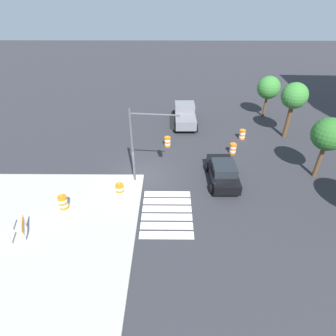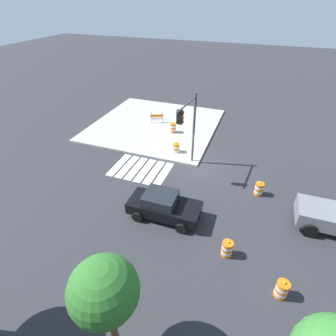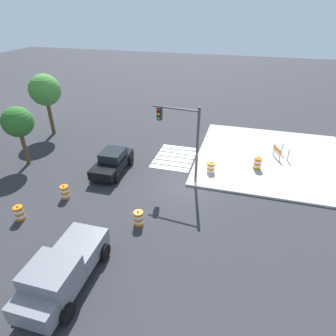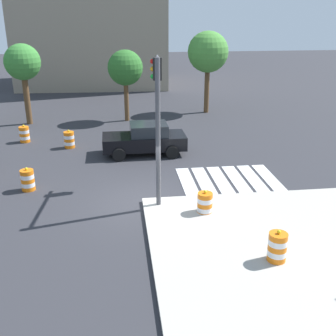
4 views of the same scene
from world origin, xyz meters
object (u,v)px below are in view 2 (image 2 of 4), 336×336
sports_car (164,205)px  traffic_light_pole (189,122)px  traffic_barrel_median_far (227,249)px  construction_barricade (157,117)px  street_tree_streetside_far (104,291)px  traffic_barrel_on_sidewalk (173,128)px  traffic_barrel_median_near (176,148)px  traffic_barrel_crosswalk_end (282,289)px  traffic_barrel_near_corner (259,189)px

sports_car → traffic_light_pole: 6.14m
traffic_barrel_median_far → traffic_light_pole: 8.74m
construction_barricade → traffic_light_pole: 9.37m
street_tree_streetside_far → traffic_barrel_on_sidewalk: bearing=-77.7°
sports_car → traffic_barrel_median_near: 7.48m
traffic_barrel_median_near → traffic_barrel_median_far: size_ratio=1.00×
traffic_barrel_median_far → street_tree_streetside_far: 7.19m
traffic_barrel_median_near → traffic_barrel_median_far: bearing=123.0°
sports_car → traffic_barrel_crosswalk_end: size_ratio=4.24×
traffic_barrel_near_corner → traffic_barrel_median_near: 7.62m
traffic_barrel_median_near → street_tree_streetside_far: size_ratio=0.22×
traffic_barrel_crosswalk_end → traffic_barrel_on_sidewalk: bearing=-54.0°
traffic_barrel_near_corner → construction_barricade: construction_barricade is taller
traffic_barrel_median_far → construction_barricade: (9.53, -13.86, 0.27)m
sports_car → traffic_barrel_near_corner: 6.67m
traffic_barrel_near_corner → construction_barricade: 13.51m
traffic_barrel_median_near → construction_barricade: size_ratio=0.71×
sports_car → traffic_barrel_near_corner: sports_car is taller
street_tree_streetside_far → traffic_barrel_median_far: bearing=-120.9°
traffic_barrel_near_corner → traffic_barrel_on_sidewalk: size_ratio=1.00×
sports_car → traffic_barrel_near_corner: (-5.26, -4.09, -0.36)m
traffic_barrel_crosswalk_end → traffic_light_pole: traffic_light_pole is taller
sports_car → traffic_light_pole: bearing=-88.5°
traffic_barrel_near_corner → traffic_barrel_median_near: same height
traffic_barrel_median_near → traffic_barrel_on_sidewalk: 3.69m
construction_barricade → street_tree_streetside_far: (-6.19, 19.45, 2.79)m
sports_car → construction_barricade: sports_car is taller
traffic_barrel_on_sidewalk → construction_barricade: traffic_barrel_on_sidewalk is taller
construction_barricade → street_tree_streetside_far: street_tree_streetside_far is taller
construction_barricade → sports_car: bearing=113.9°
traffic_barrel_median_near → sports_car: bearing=102.9°
traffic_barrel_median_near → traffic_barrel_on_sidewalk: (1.47, -3.39, 0.15)m
traffic_barrel_median_far → street_tree_streetside_far: street_tree_streetside_far is taller
traffic_barrel_crosswalk_end → traffic_barrel_median_near: 13.20m
traffic_barrel_median_far → traffic_barrel_crosswalk_end: bearing=152.5°
traffic_barrel_crosswalk_end → traffic_barrel_median_far: size_ratio=1.00×
traffic_barrel_on_sidewalk → street_tree_streetside_far: (-3.87, 17.79, 2.91)m
traffic_barrel_crosswalk_end → traffic_barrel_median_far: bearing=-27.5°
traffic_barrel_near_corner → street_tree_streetside_far: 12.48m
traffic_light_pole → street_tree_streetside_far: size_ratio=1.17×
construction_barricade → traffic_barrel_median_far: bearing=124.5°
traffic_barrel_median_near → traffic_barrel_median_far: same height
traffic_light_pole → traffic_barrel_crosswalk_end: bearing=129.8°
sports_car → traffic_barrel_median_far: sports_car is taller
traffic_barrel_on_sidewalk → traffic_barrel_crosswalk_end: bearing=126.0°
sports_car → traffic_barrel_median_far: size_ratio=4.24×
sports_car → traffic_barrel_median_far: bearing=159.3°
traffic_barrel_median_near → street_tree_streetside_far: bearing=99.5°
traffic_barrel_crosswalk_end → street_tree_streetside_far: street_tree_streetside_far is taller
traffic_barrel_median_near → traffic_barrel_on_sidewalk: bearing=-66.5°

